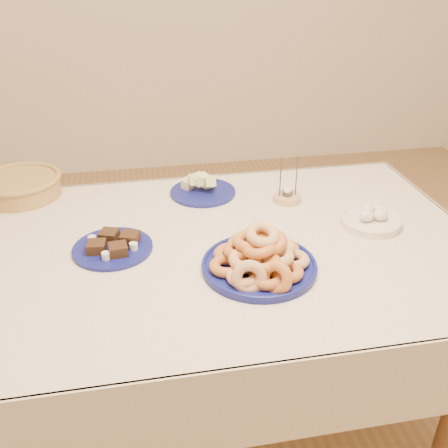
{
  "coord_description": "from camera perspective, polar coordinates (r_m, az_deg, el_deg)",
  "views": [
    {
      "loc": [
        -0.25,
        -1.37,
        1.6
      ],
      "look_at": [
        0.0,
        -0.05,
        0.85
      ],
      "focal_mm": 40.0,
      "sensor_mm": 36.0,
      "label": 1
    }
  ],
  "objects": [
    {
      "name": "ground",
      "position": [
        2.12,
        -0.26,
        -19.77
      ],
      "size": [
        5.0,
        5.0,
        0.0
      ],
      "primitive_type": "plane",
      "color": "#967146",
      "rests_on": "ground"
    },
    {
      "name": "wicker_basket",
      "position": [
        2.08,
        -22.27,
        4.11
      ],
      "size": [
        0.4,
        0.4,
        0.08
      ],
      "rotation": [
        0.0,
        0.0,
        -0.32
      ],
      "color": "olive",
      "rests_on": "dining_table"
    },
    {
      "name": "candle_holder",
      "position": [
        1.91,
        7.23,
        3.08
      ],
      "size": [
        0.11,
        0.11,
        0.18
      ],
      "rotation": [
        0.0,
        0.0,
        -0.02
      ],
      "color": "tan",
      "rests_on": "dining_table"
    },
    {
      "name": "brownie_plate",
      "position": [
        1.63,
        -12.58,
        -2.5
      ],
      "size": [
        0.31,
        0.31,
        0.04
      ],
      "rotation": [
        0.0,
        0.0,
        -0.26
      ],
      "color": "navy",
      "rests_on": "dining_table"
    },
    {
      "name": "donut_platter",
      "position": [
        1.48,
        4.1,
        -3.91
      ],
      "size": [
        0.45,
        0.45,
        0.16
      ],
      "rotation": [
        0.0,
        0.0,
        -0.35
      ],
      "color": "navy",
      "rests_on": "dining_table"
    },
    {
      "name": "melon_plate",
      "position": [
        1.96,
        -2.5,
        4.25
      ],
      "size": [
        0.32,
        0.32,
        0.09
      ],
      "rotation": [
        0.0,
        0.0,
        0.3
      ],
      "color": "navy",
      "rests_on": "dining_table"
    },
    {
      "name": "dining_table",
      "position": [
        1.69,
        -0.31,
        -5.29
      ],
      "size": [
        1.71,
        1.11,
        0.75
      ],
      "color": "brown",
      "rests_on": "ground"
    },
    {
      "name": "egg_bowl",
      "position": [
        1.8,
        16.41,
        0.47
      ],
      "size": [
        0.24,
        0.24,
        0.07
      ],
      "rotation": [
        0.0,
        0.0,
        0.18
      ],
      "color": "silver",
      "rests_on": "dining_table"
    }
  ]
}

